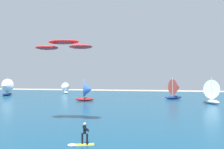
{
  "coord_description": "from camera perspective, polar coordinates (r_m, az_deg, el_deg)",
  "views": [
    {
      "loc": [
        3.38,
        4.14,
        5.01
      ],
      "look_at": [
        -0.7,
        21.7,
        5.42
      ],
      "focal_mm": 34.97,
      "sensor_mm": 36.0,
      "label": 1
    }
  ],
  "objects": [
    {
      "name": "sailboat_near_shore",
      "position": [
        73.2,
        -26.02,
        -2.98
      ],
      "size": [
        4.28,
        4.98,
        5.69
      ],
      "color": "navy",
      "rests_on": "ocean"
    },
    {
      "name": "kite",
      "position": [
        25.09,
        -12.55,
        7.51
      ],
      "size": [
        6.7,
        2.32,
        1.01
      ],
      "color": "red"
    },
    {
      "name": "sailboat_center_horizon",
      "position": [
        49.16,
        24.02,
        -4.01
      ],
      "size": [
        4.35,
        4.86,
        5.46
      ],
      "color": "silver",
      "rests_on": "ocean"
    },
    {
      "name": "sailboat_heeled_over",
      "position": [
        50.2,
        -6.48,
        -4.31
      ],
      "size": [
        4.43,
        3.88,
        4.98
      ],
      "color": "maroon",
      "rests_on": "ocean"
    },
    {
      "name": "sailboat_far_left",
      "position": [
        57.2,
        16.28,
        -3.61
      ],
      "size": [
        5.03,
        4.61,
        5.59
      ],
      "color": "navy",
      "rests_on": "ocean"
    },
    {
      "name": "kitesurfer",
      "position": [
        17.13,
        -7.82,
        -15.86
      ],
      "size": [
        2.03,
        1.21,
        1.67
      ],
      "color": "yellow",
      "rests_on": "ocean"
    },
    {
      "name": "ocean",
      "position": [
        47.88,
        9.05,
        -7.24
      ],
      "size": [
        160.0,
        90.0,
        0.1
      ],
      "primitive_type": "cube",
      "color": "navy",
      "rests_on": "ground"
    },
    {
      "name": "sailboat_anchored_offshore",
      "position": [
        78.71,
        -11.89,
        -3.43
      ],
      "size": [
        3.79,
        3.75,
        4.27
      ],
      "color": "white",
      "rests_on": "ocean"
    }
  ]
}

